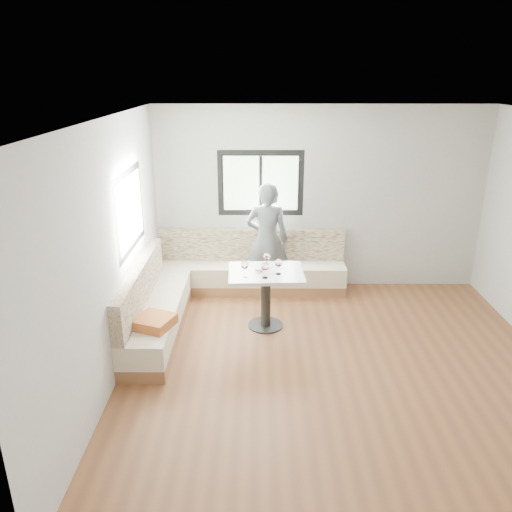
% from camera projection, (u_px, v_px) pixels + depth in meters
% --- Properties ---
extents(room, '(5.01, 5.01, 2.81)m').
position_uv_depth(room, '(338.00, 253.00, 5.33)').
color(room, brown).
rests_on(room, ground).
extents(banquette, '(2.90, 2.80, 0.95)m').
position_uv_depth(banquette, '(213.00, 286.00, 7.16)').
color(banquette, brown).
rests_on(banquette, ground).
extents(table, '(1.00, 0.79, 0.79)m').
position_uv_depth(table, '(266.00, 286.00, 6.54)').
color(table, black).
rests_on(table, ground).
extents(person, '(0.66, 0.46, 1.74)m').
position_uv_depth(person, '(267.00, 240.00, 7.45)').
color(person, '#4B4F53').
rests_on(person, ground).
extents(olive_ramekin, '(0.11, 0.11, 0.04)m').
position_uv_depth(olive_ramekin, '(259.00, 269.00, 6.48)').
color(olive_ramekin, white).
rests_on(olive_ramekin, table).
extents(wine_glass_a, '(0.10, 0.10, 0.22)m').
position_uv_depth(wine_glass_a, '(245.00, 265.00, 6.26)').
color(wine_glass_a, white).
rests_on(wine_glass_a, table).
extents(wine_glass_b, '(0.10, 0.10, 0.22)m').
position_uv_depth(wine_glass_b, '(265.00, 267.00, 6.22)').
color(wine_glass_b, white).
rests_on(wine_glass_b, table).
extents(wine_glass_c, '(0.10, 0.10, 0.22)m').
position_uv_depth(wine_glass_c, '(279.00, 263.00, 6.33)').
color(wine_glass_c, white).
rests_on(wine_glass_c, table).
extents(wine_glass_d, '(0.10, 0.10, 0.22)m').
position_uv_depth(wine_glass_d, '(267.00, 258.00, 6.53)').
color(wine_glass_d, white).
rests_on(wine_glass_d, table).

